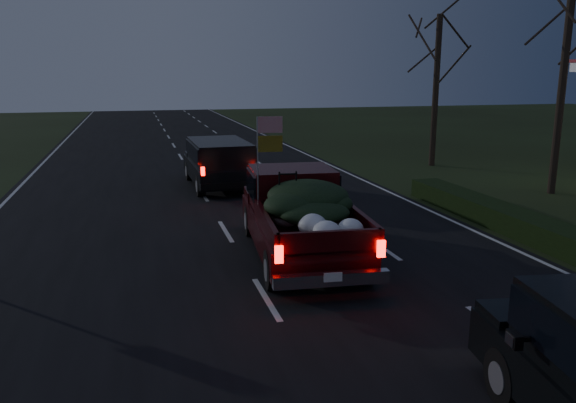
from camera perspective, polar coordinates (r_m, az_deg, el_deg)
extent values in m
plane|color=black|center=(11.20, -2.22, -9.92)|extent=(120.00, 120.00, 0.00)
cube|color=black|center=(11.20, -2.22, -9.88)|extent=(14.00, 120.00, 0.02)
cube|color=black|center=(17.01, 21.75, -1.80)|extent=(1.00, 10.00, 0.60)
cylinder|color=black|center=(22.60, 26.17, 11.37)|extent=(0.28, 0.28, 8.50)
cylinder|color=black|center=(27.76, 14.77, 10.73)|extent=(0.28, 0.28, 7.00)
cube|color=black|center=(13.62, 1.15, -2.78)|extent=(2.70, 5.71, 0.61)
cube|color=black|center=(14.38, 0.39, 1.46)|extent=(2.20, 1.95, 1.00)
cube|color=black|center=(14.35, 0.39, 1.90)|extent=(2.30, 1.85, 0.61)
cube|color=black|center=(12.18, 2.49, -3.07)|extent=(2.32, 3.27, 0.07)
ellipsoid|color=black|center=(12.59, 2.21, -0.20)|extent=(1.94, 2.14, 0.66)
cylinder|color=gray|center=(13.12, -3.10, 3.78)|extent=(0.03, 0.03, 2.21)
cube|color=red|center=(13.05, -1.83, 7.81)|extent=(0.58, 0.07, 0.38)
cube|color=gold|center=(13.09, -1.82, 5.88)|extent=(0.58, 0.07, 0.38)
cube|color=black|center=(22.13, -7.06, 3.23)|extent=(2.25, 5.20, 0.65)
cube|color=black|center=(21.76, -7.00, 5.01)|extent=(2.09, 3.80, 0.86)
cube|color=black|center=(21.75, -7.00, 5.24)|extent=(2.20, 3.70, 0.52)
cube|color=black|center=(7.31, 22.00, -12.87)|extent=(0.15, 0.25, 0.17)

